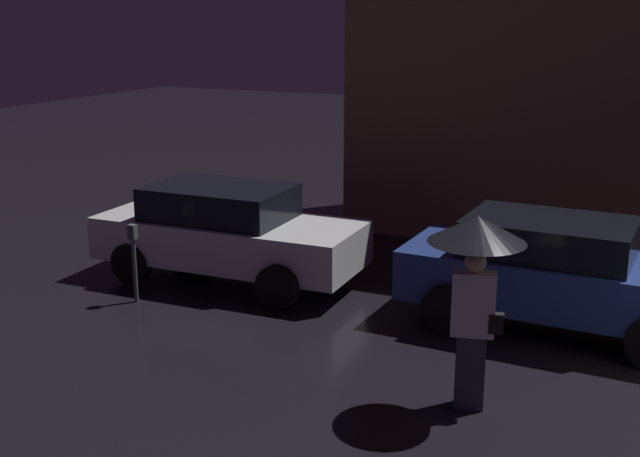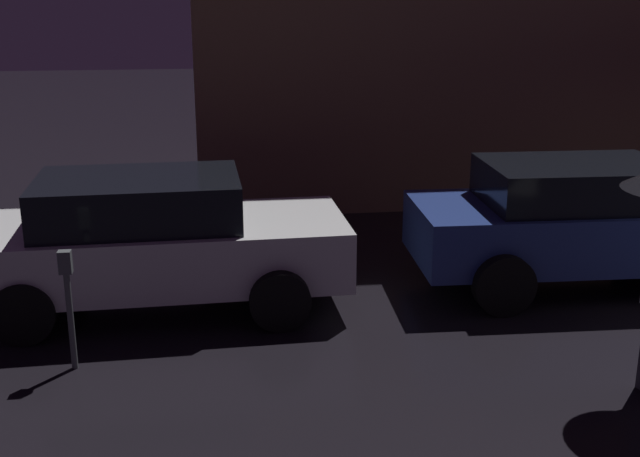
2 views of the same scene
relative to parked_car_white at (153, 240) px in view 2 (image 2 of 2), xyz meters
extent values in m
cube|color=silver|center=(0.04, 0.00, -0.13)|extent=(4.34, 1.84, 0.68)
cube|color=black|center=(-0.13, 0.00, 0.47)|extent=(2.28, 1.57, 0.53)
cylinder|color=black|center=(1.37, 0.85, -0.47)|extent=(0.67, 0.22, 0.67)
cylinder|color=black|center=(1.37, -0.85, -0.47)|extent=(0.67, 0.22, 0.67)
cylinder|color=black|center=(-1.29, 0.85, -0.47)|extent=(0.67, 0.22, 0.67)
cylinder|color=black|center=(-1.29, -0.85, -0.47)|extent=(0.67, 0.22, 0.67)
cube|color=navy|center=(5.20, 0.08, -0.10)|extent=(4.24, 1.79, 0.70)
cube|color=black|center=(5.03, 0.08, 0.49)|extent=(2.22, 1.53, 0.49)
cylinder|color=black|center=(3.90, 0.91, -0.45)|extent=(0.71, 0.22, 0.71)
cylinder|color=black|center=(3.90, -0.76, -0.45)|extent=(0.71, 0.22, 0.71)
cylinder|color=#4C5154|center=(-0.69, -1.52, -0.31)|extent=(0.06, 0.06, 0.98)
cube|color=#4C5154|center=(-0.69, -1.52, 0.29)|extent=(0.12, 0.10, 0.22)
camera|label=1|loc=(6.66, -10.63, 3.41)|focal=45.00mm
camera|label=2|loc=(0.77, -8.86, 2.75)|focal=45.00mm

